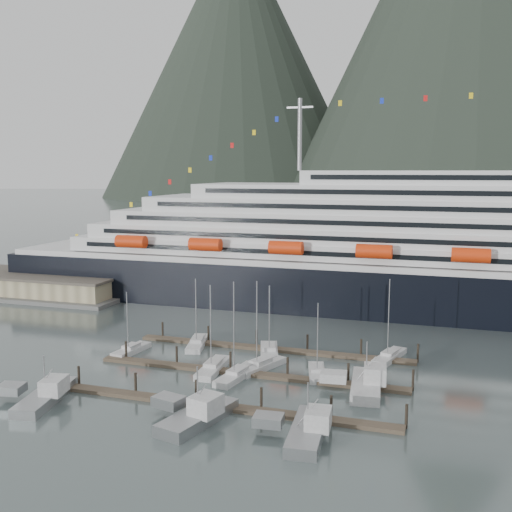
% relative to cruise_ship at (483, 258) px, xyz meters
% --- Properties ---
extents(ground, '(1600.00, 1600.00, 0.00)m').
position_rel_cruise_ship_xyz_m(ground, '(-30.03, -54.94, -12.04)').
color(ground, '#4F5D5C').
rests_on(ground, ground).
extents(mountains, '(870.00, 440.00, 420.00)m').
position_rel_cruise_ship_xyz_m(mountains, '(22.46, 533.60, 151.36)').
color(mountains, black).
rests_on(mountains, ground).
extents(cruise_ship, '(210.00, 30.40, 50.30)m').
position_rel_cruise_ship_xyz_m(cruise_ship, '(0.00, 0.00, 0.00)').
color(cruise_ship, black).
rests_on(cruise_ship, ground).
extents(warehouse, '(46.00, 20.00, 5.80)m').
position_rel_cruise_ship_xyz_m(warehouse, '(-102.03, -12.94, -9.79)').
color(warehouse, '#595956').
rests_on(warehouse, ground).
extents(dock_near, '(48.18, 2.28, 3.20)m').
position_rel_cruise_ship_xyz_m(dock_near, '(-34.95, -64.89, -11.73)').
color(dock_near, '#4E4032').
rests_on(dock_near, ground).
extents(dock_mid, '(48.18, 2.28, 3.20)m').
position_rel_cruise_ship_xyz_m(dock_mid, '(-34.95, -51.89, -11.73)').
color(dock_mid, '#4E4032').
rests_on(dock_mid, ground).
extents(dock_far, '(48.18, 2.28, 3.20)m').
position_rel_cruise_ship_xyz_m(dock_far, '(-34.95, -38.89, -11.73)').
color(dock_far, '#4E4032').
rests_on(dock_far, ground).
extents(sailboat_a, '(3.31, 8.57, 10.93)m').
position_rel_cruise_ship_xyz_m(sailboat_a, '(-57.03, -47.46, -11.64)').
color(sailboat_a, '#B0B0B0').
rests_on(sailboat_a, ground).
extents(sailboat_b, '(3.27, 10.42, 14.00)m').
position_rel_cruise_ship_xyz_m(sailboat_b, '(-40.47, -51.81, -11.61)').
color(sailboat_b, '#B0B0B0').
rests_on(sailboat_b, ground).
extents(sailboat_c, '(6.07, 10.05, 14.37)m').
position_rel_cruise_ship_xyz_m(sailboat_c, '(-33.85, -48.74, -11.61)').
color(sailboat_c, '#B0B0B0').
rests_on(sailboat_c, ground).
extents(sailboat_d, '(4.10, 10.80, 15.01)m').
position_rel_cruise_ship_xyz_m(sailboat_d, '(-35.95, -53.48, -11.62)').
color(sailboat_d, '#B0B0B0').
rests_on(sailboat_d, ground).
extents(sailboat_e, '(4.88, 10.20, 12.54)m').
position_rel_cruise_ship_xyz_m(sailboat_e, '(-48.01, -40.52, -11.63)').
color(sailboat_e, '#B0B0B0').
rests_on(sailboat_e, ground).
extents(sailboat_f, '(5.58, 10.12, 12.39)m').
position_rel_cruise_ship_xyz_m(sailboat_f, '(-34.67, -41.50, -11.62)').
color(sailboat_f, '#B0B0B0').
rests_on(sailboat_f, ground).
extents(sailboat_g, '(4.92, 9.91, 13.77)m').
position_rel_cruise_ship_xyz_m(sailboat_g, '(-15.44, -37.69, -11.63)').
color(sailboat_g, '#B0B0B0').
rests_on(sailboat_g, ground).
extents(sailboat_h, '(4.24, 8.42, 11.62)m').
position_rel_cruise_ship_xyz_m(sailboat_h, '(-25.00, -48.98, -11.64)').
color(sailboat_h, '#B0B0B0').
rests_on(sailboat_h, ground).
extents(trawler_a, '(9.52, 13.04, 6.92)m').
position_rel_cruise_ship_xyz_m(trawler_a, '(-57.17, -69.97, -11.15)').
color(trawler_a, gray).
rests_on(trawler_a, ground).
extents(trawler_b, '(9.90, 12.59, 7.83)m').
position_rel_cruise_ship_xyz_m(trawler_b, '(-35.29, -69.91, -11.07)').
color(trawler_b, gray).
rests_on(trawler_b, ground).
extents(trawler_d, '(9.13, 12.31, 7.18)m').
position_rel_cruise_ship_xyz_m(trawler_d, '(-21.77, -69.72, -11.13)').
color(trawler_d, gray).
rests_on(trawler_d, ground).
extents(trawler_e, '(9.33, 12.23, 7.75)m').
position_rel_cruise_ship_xyz_m(trawler_e, '(-17.34, -52.98, -11.08)').
color(trawler_e, '#B0B0B0').
rests_on(trawler_e, ground).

